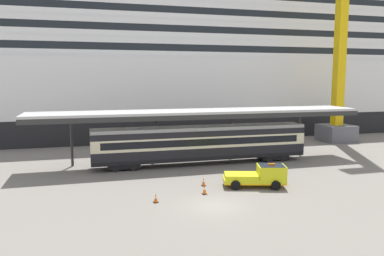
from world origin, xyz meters
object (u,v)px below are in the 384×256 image
at_px(cruise_ship, 146,58).
at_px(traffic_cone_far, 205,190).
at_px(dockside_crane, 344,15).
at_px(train_carriage, 201,143).
at_px(traffic_cone_near, 156,198).
at_px(service_truck, 260,175).
at_px(traffic_cone_mid, 204,182).

bearing_deg(cruise_ship, traffic_cone_far, -92.28).
height_order(cruise_ship, dockside_crane, dockside_crane).
bearing_deg(train_carriage, traffic_cone_near, -121.41).
bearing_deg(traffic_cone_far, service_truck, 8.71).
relative_size(train_carriage, dockside_crane, 0.42).
height_order(train_carriage, traffic_cone_near, train_carriage).
distance_m(service_truck, traffic_cone_near, 9.53).
bearing_deg(traffic_cone_far, traffic_cone_near, -166.22).
distance_m(service_truck, traffic_cone_far, 5.31).
relative_size(train_carriage, traffic_cone_far, 29.75).
relative_size(service_truck, traffic_cone_far, 7.16).
bearing_deg(traffic_cone_near, cruise_ship, 82.15).
xyz_separation_m(service_truck, dockside_crane, (21.66, 19.08, 17.06)).
bearing_deg(traffic_cone_mid, traffic_cone_far, -105.25).
relative_size(traffic_cone_near, traffic_cone_far, 0.88).
xyz_separation_m(traffic_cone_near, traffic_cone_far, (4.12, 1.01, 0.05)).
height_order(traffic_cone_near, dockside_crane, dockside_crane).
bearing_deg(service_truck, cruise_ship, 95.18).
xyz_separation_m(service_truck, traffic_cone_mid, (-4.58, 1.54, -0.64)).
xyz_separation_m(train_carriage, traffic_cone_near, (-7.03, -11.51, -1.97)).
bearing_deg(traffic_cone_near, service_truck, 10.97).
bearing_deg(service_truck, dockside_crane, 41.38).
xyz_separation_m(cruise_ship, traffic_cone_far, (-1.61, -40.53, -12.46)).
xyz_separation_m(cruise_ship, train_carriage, (1.30, -30.03, -10.54)).
height_order(traffic_cone_far, dockside_crane, dockside_crane).
xyz_separation_m(train_carriage, dockside_crane, (23.96, 9.37, 15.74)).
bearing_deg(cruise_ship, service_truck, -84.82).
bearing_deg(dockside_crane, train_carriage, -158.63).
distance_m(service_truck, dockside_crane, 33.52).
height_order(cruise_ship, traffic_cone_near, cruise_ship).
bearing_deg(cruise_ship, traffic_cone_near, -97.85).
bearing_deg(traffic_cone_near, traffic_cone_mid, 35.14).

